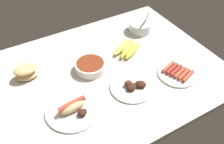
% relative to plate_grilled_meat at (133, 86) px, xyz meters
% --- Properties ---
extents(ground_plane, '(1.20, 0.90, 0.03)m').
position_rel_plate_grilled_meat_xyz_m(ground_plane, '(-0.06, 0.16, -0.02)').
color(ground_plane, beige).
extents(plate_grilled_meat, '(0.21, 0.21, 0.04)m').
position_rel_plate_grilled_meat_xyz_m(plate_grilled_meat, '(0.00, 0.00, 0.00)').
color(plate_grilled_meat, white).
rests_on(plate_grilled_meat, ground_plane).
extents(banana_bunch, '(0.20, 0.17, 0.04)m').
position_rel_plate_grilled_meat_xyz_m(banana_bunch, '(0.13, 0.25, 0.01)').
color(banana_bunch, gold).
rests_on(banana_bunch, ground_plane).
extents(bread_stack, '(0.12, 0.09, 0.07)m').
position_rel_plate_grilled_meat_xyz_m(bread_stack, '(-0.41, 0.32, 0.03)').
color(bread_stack, '#E5C689').
rests_on(bread_stack, ground_plane).
extents(plate_hotdog_assembled, '(0.25, 0.25, 0.06)m').
position_rel_plate_grilled_meat_xyz_m(plate_hotdog_assembled, '(-0.30, 0.02, 0.01)').
color(plate_hotdog_assembled, white).
rests_on(plate_hotdog_assembled, ground_plane).
extents(bowl_chili, '(0.16, 0.16, 0.05)m').
position_rel_plate_grilled_meat_xyz_m(bowl_chili, '(-0.12, 0.22, 0.02)').
color(bowl_chili, white).
rests_on(bowl_chili, ground_plane).
extents(bowl_coleslaw, '(0.14, 0.14, 0.16)m').
position_rel_plate_grilled_meat_xyz_m(bowl_coleslaw, '(0.31, 0.39, 0.02)').
color(bowl_coleslaw, silver).
rests_on(bowl_coleslaw, ground_plane).
extents(plate_sausages, '(0.20, 0.20, 0.03)m').
position_rel_plate_grilled_meat_xyz_m(plate_sausages, '(0.25, -0.03, 0.00)').
color(plate_sausages, white).
rests_on(plate_sausages, ground_plane).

